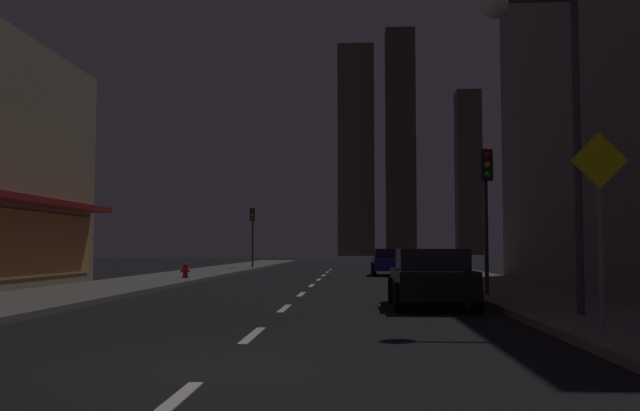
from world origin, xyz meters
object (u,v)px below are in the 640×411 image
Objects in this scene: car_parked_near at (431,277)px; fire_hydrant_far_left at (185,271)px; traffic_light_near_right at (486,188)px; pedestrian_crossing_sign at (600,213)px; car_parked_far at (390,262)px; traffic_light_far_left at (252,224)px; street_lamp_right at (534,71)px.

car_parked_near reaches higher than fire_hydrant_far_left.
pedestrian_crossing_sign is at bearing -89.35° from traffic_light_near_right.
car_parked_near is at bearing -125.73° from traffic_light_near_right.
car_parked_far is 13.98m from traffic_light_far_left.
car_parked_near is 16.40m from fire_hydrant_far_left.
traffic_light_near_right is at bearing 90.65° from pedestrian_crossing_sign.
car_parked_far is 11.91m from fire_hydrant_far_left.
street_lamp_right is (1.78, -23.83, 4.33)m from car_parked_far.
street_lamp_right reaches higher than car_parked_far.
car_parked_near is 6.66m from pedestrian_crossing_sign.
traffic_light_far_left reaches higher than pedestrian_crossing_sign.
pedestrian_crossing_sign is (11.10, -37.08, -1.18)m from traffic_light_far_left.
traffic_light_near_right is 8.95m from pedestrian_crossing_sign.
car_parked_near is at bearing -90.00° from car_parked_far.
traffic_light_far_left is 1.33× the size of pedestrian_crossing_sign.
traffic_light_near_right is 30.28m from traffic_light_far_left.
pedestrian_crossing_sign reaches higher than car_parked_far.
traffic_light_far_left is 35.89m from street_lamp_right.
traffic_light_far_left is (-11.00, 28.21, 0.00)m from traffic_light_near_right.
fire_hydrant_far_left is 0.10× the size of street_lamp_right.
fire_hydrant_far_left is 0.21× the size of pedestrian_crossing_sign.
street_lamp_right is at bearing -72.33° from traffic_light_far_left.
pedestrian_crossing_sign is at bearing -73.34° from traffic_light_far_left.
pedestrian_crossing_sign is at bearing -85.70° from street_lamp_right.
fire_hydrant_far_left is 0.16× the size of traffic_light_far_left.
car_parked_near is 0.64× the size of street_lamp_right.
traffic_light_near_right reaches higher than fire_hydrant_far_left.
traffic_light_near_right is at bearing -68.70° from traffic_light_far_left.
traffic_light_far_left is at bearing 111.30° from traffic_light_near_right.
car_parked_near is 1.34× the size of pedestrian_crossing_sign.
car_parked_near is 1.01× the size of traffic_light_far_left.
traffic_light_near_right is 1.00× the size of traffic_light_far_left.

